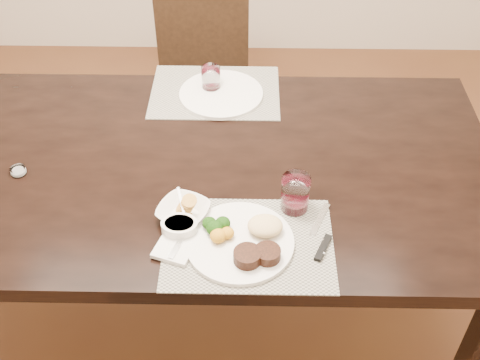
{
  "coord_description": "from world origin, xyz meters",
  "views": [
    {
      "loc": [
        0.22,
        -1.42,
        1.98
      ],
      "look_at": [
        0.19,
        -0.15,
        0.82
      ],
      "focal_mm": 45.0,
      "sensor_mm": 36.0,
      "label": 1
    }
  ],
  "objects_px": {
    "cracker_bowl": "(183,211)",
    "wine_glass_near": "(295,195)",
    "far_plate": "(221,94)",
    "dinner_plate": "(245,240)",
    "chair_far": "(202,70)",
    "steak_knife": "(322,241)"
  },
  "relations": [
    {
      "from": "wine_glass_near",
      "to": "far_plate",
      "type": "xyz_separation_m",
      "value": [
        -0.23,
        0.56,
        -0.04
      ]
    },
    {
      "from": "dinner_plate",
      "to": "far_plate",
      "type": "xyz_separation_m",
      "value": [
        -0.09,
        0.7,
        -0.01
      ]
    },
    {
      "from": "chair_far",
      "to": "cracker_bowl",
      "type": "bearing_deg",
      "value": -88.27
    },
    {
      "from": "wine_glass_near",
      "to": "far_plate",
      "type": "relative_size",
      "value": 0.37
    },
    {
      "from": "chair_far",
      "to": "dinner_plate",
      "type": "relative_size",
      "value": 3.05
    },
    {
      "from": "cracker_bowl",
      "to": "steak_knife",
      "type": "bearing_deg",
      "value": -13.26
    },
    {
      "from": "dinner_plate",
      "to": "far_plate",
      "type": "distance_m",
      "value": 0.71
    },
    {
      "from": "wine_glass_near",
      "to": "far_plate",
      "type": "height_order",
      "value": "wine_glass_near"
    },
    {
      "from": "cracker_bowl",
      "to": "chair_far",
      "type": "bearing_deg",
      "value": 91.73
    },
    {
      "from": "chair_far",
      "to": "steak_knife",
      "type": "bearing_deg",
      "value": -71.54
    },
    {
      "from": "dinner_plate",
      "to": "steak_knife",
      "type": "bearing_deg",
      "value": -14.95
    },
    {
      "from": "chair_far",
      "to": "cracker_bowl",
      "type": "relative_size",
      "value": 4.87
    },
    {
      "from": "wine_glass_near",
      "to": "steak_knife",
      "type": "bearing_deg",
      "value": -62.12
    },
    {
      "from": "wine_glass_near",
      "to": "dinner_plate",
      "type": "bearing_deg",
      "value": -133.84
    },
    {
      "from": "steak_knife",
      "to": "far_plate",
      "type": "height_order",
      "value": "far_plate"
    },
    {
      "from": "steak_knife",
      "to": "cracker_bowl",
      "type": "distance_m",
      "value": 0.4
    },
    {
      "from": "steak_knife",
      "to": "cracker_bowl",
      "type": "bearing_deg",
      "value": -169.43
    },
    {
      "from": "steak_knife",
      "to": "cracker_bowl",
      "type": "xyz_separation_m",
      "value": [
        -0.38,
        0.09,
        0.01
      ]
    },
    {
      "from": "steak_knife",
      "to": "wine_glass_near",
      "type": "height_order",
      "value": "wine_glass_near"
    },
    {
      "from": "cracker_bowl",
      "to": "wine_glass_near",
      "type": "distance_m",
      "value": 0.32
    },
    {
      "from": "steak_knife",
      "to": "wine_glass_near",
      "type": "relative_size",
      "value": 1.99
    },
    {
      "from": "chair_far",
      "to": "dinner_plate",
      "type": "xyz_separation_m",
      "value": [
        0.21,
        -1.27,
        0.27
      ]
    }
  ]
}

